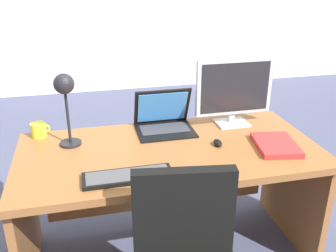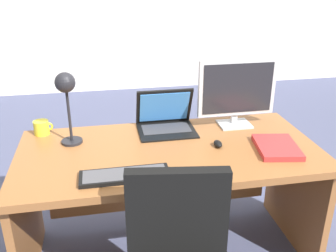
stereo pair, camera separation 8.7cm
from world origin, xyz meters
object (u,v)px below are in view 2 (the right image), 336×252
Objects in this scene: desk at (168,176)px; mouse at (218,144)px; monitor at (237,90)px; keyboard at (125,175)px; coffee_mug at (42,128)px; book at (277,147)px; laptop at (165,117)px; desk_lamp at (66,92)px.

mouse is at bearing -14.67° from desk.
monitor reaches higher than mouse.
desk is at bearing 48.95° from keyboard.
book is at bearing -19.44° from coffee_mug.
coffee_mug reaches higher than book.
laptop is 0.40m from mouse.
monitor is 4.26× the size of coffee_mug.
monitor reaches higher than laptop.
monitor reaches higher than desk_lamp.
keyboard reaches higher than desk.
mouse is (0.24, -0.31, -0.06)m from laptop.
desk is 0.36m from mouse.
desk_lamp reaches higher than desk.
keyboard is 1.03× the size of desk_lamp.
mouse is at bearing -125.59° from monitor.
desk_lamp is 1.31× the size of book.
laptop reaches higher than desk.
coffee_mug is (-0.45, 0.60, 0.03)m from keyboard.
laptop reaches higher than coffee_mug.
book is at bearing -14.05° from desk_lamp.
monitor is 1.20m from coffee_mug.
monitor is 0.47m from laptop.
desk_lamp is at bearing 167.29° from mouse.
laptop is at bearing 143.66° from book.
laptop is at bearing 128.27° from mouse.
coffee_mug reaches higher than keyboard.
desk_lamp is 1.19m from book.
keyboard is 1.34× the size of book.
monitor is 0.40m from mouse.
book is at bearing -36.34° from laptop.
mouse is (-0.20, -0.28, -0.22)m from monitor.
laptop reaches higher than book.
desk_lamp reaches higher than book.
mouse is (0.54, 0.24, 0.01)m from keyboard.
laptop reaches higher than keyboard.
keyboard is 0.59m from mouse.
coffee_mug is (-0.99, 0.36, 0.03)m from mouse.
desk is at bearing -11.70° from desk_lamp.
coffee_mug is at bearing 175.93° from monitor.
desk_lamp is (-0.53, 0.11, 0.51)m from desk.
laptop is at bearing 12.71° from desk_lamp.
keyboard is at bearing -156.41° from mouse.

